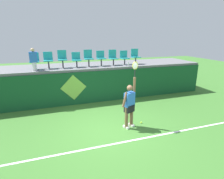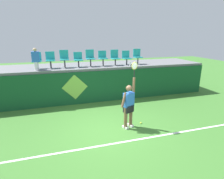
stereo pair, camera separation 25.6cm
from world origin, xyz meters
name	(u,v)px [view 2 (the right image)]	position (x,y,z in m)	size (l,w,h in m)	color
ground_plane	(112,131)	(0.00, 0.00, 0.00)	(40.00, 40.00, 0.00)	#3D752D
court_back_wall	(94,87)	(0.00, 3.21, 0.83)	(13.14, 0.20, 1.66)	#144C28
spectator_platform	(90,66)	(0.00, 4.43, 1.72)	(13.14, 2.53, 0.12)	slate
court_baseline_stripe	(120,143)	(0.00, -0.82, 0.00)	(11.83, 0.08, 0.01)	white
tennis_player	(129,104)	(0.66, 0.10, 0.94)	(0.72, 0.38, 2.49)	white
tennis_ball	(141,123)	(1.25, 0.21, 0.03)	(0.07, 0.07, 0.07)	#D1E533
water_bottle	(130,64)	(1.99, 3.27, 1.90)	(0.06, 0.06, 0.24)	white
stadium_chair_0	(37,60)	(-2.69, 3.98, 2.22)	(0.44, 0.42, 0.81)	#38383D
stadium_chair_1	(50,59)	(-2.05, 3.98, 2.24)	(0.44, 0.42, 0.82)	#38383D
stadium_chair_2	(64,58)	(-1.36, 3.98, 2.27)	(0.44, 0.42, 0.88)	#38383D
stadium_chair_3	(78,59)	(-0.66, 3.98, 2.20)	(0.44, 0.42, 0.76)	#38383D
stadium_chair_4	(90,57)	(-0.02, 3.98, 2.27)	(0.44, 0.42, 0.87)	#38383D
stadium_chair_5	(103,57)	(0.66, 3.98, 2.23)	(0.44, 0.42, 0.80)	#38383D
stadium_chair_6	(115,57)	(1.36, 3.98, 2.23)	(0.44, 0.42, 0.84)	#38383D
stadium_chair_7	(126,57)	(2.03, 3.98, 2.20)	(0.44, 0.42, 0.77)	#38383D
stadium_chair_8	(137,56)	(2.72, 3.98, 2.25)	(0.44, 0.42, 0.86)	#38383D
spectator_0	(36,59)	(-2.69, 3.57, 2.31)	(0.34, 0.20, 1.04)	white
wall_signage_mount	(76,104)	(-0.99, 3.11, 0.00)	(1.27, 0.01, 1.55)	#144C28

